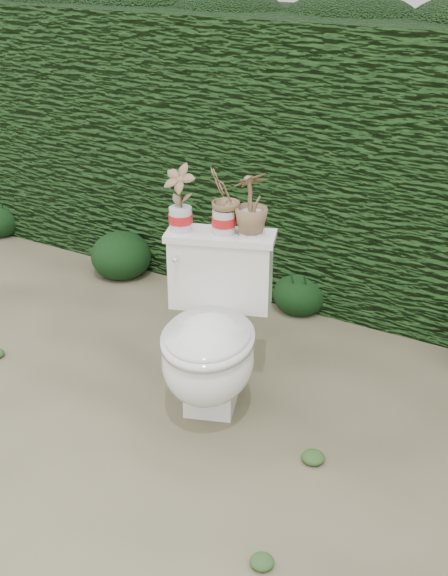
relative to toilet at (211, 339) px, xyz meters
The scene contains 8 objects.
ground 0.37m from the toilet, 157.96° to the right, with size 60.00×60.00×0.00m, color #7E7657.
hedge 1.63m from the toilet, 92.91° to the left, with size 8.00×1.00×1.60m, color #214818.
toilet is the anchor object (origin of this frame).
potted_plant_left 0.64m from the toilet, 147.70° to the left, with size 0.15×0.10×0.29m, color #2B7925.
potted_plant_center 0.62m from the toilet, 106.48° to the left, with size 0.16×0.13×0.29m, color #2B7925.
potted_plant_right 0.63m from the toilet, 80.08° to the left, with size 0.16×0.16×0.28m, color #2B7925.
liriope_clump_1 1.59m from the toilet, 142.68° to the left, with size 0.39×0.39×0.31m, color black.
liriope_clump_2 1.11m from the toilet, 92.43° to the left, with size 0.31×0.31×0.25m, color black.
Camera 1 is at (1.53, -2.37, 2.00)m, focal length 45.00 mm.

